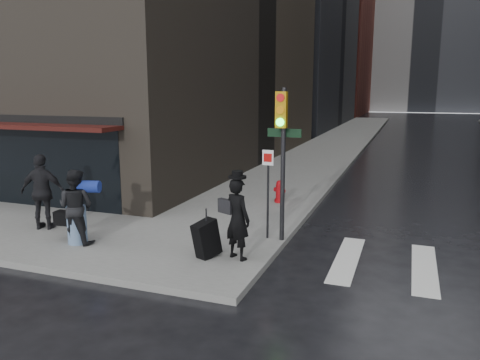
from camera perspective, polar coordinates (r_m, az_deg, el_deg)
The scene contains 10 objects.
ground at distance 10.82m, azimuth -6.76°, elevation -9.04°, with size 140.00×140.00×0.00m, color black.
sidewalk_left at distance 36.52m, azimuth 12.71°, elevation 5.08°, with size 4.00×50.00×0.15m, color slate.
bldg_left_far at distance 73.79m, azimuth 6.38°, elevation 18.22°, with size 22.00×20.00×26.00m, color brown.
bldg_distant at distance 87.92m, azimuth 21.90°, elevation 18.32°, with size 40.00×12.00×32.00m, color slate.
storefront at distance 16.08m, azimuth -26.56°, elevation 3.18°, with size 8.40×1.11×2.83m.
man_overcoat at distance 9.87m, azimuth -1.10°, elevation -5.09°, with size 1.29×0.85×1.93m.
man_jeans at distance 11.47m, azimuth -19.39°, elevation -3.06°, with size 1.27×0.73×1.75m.
man_greycoat at distance 12.93m, azimuth -22.90°, elevation -1.35°, with size 1.22×0.77×1.94m.
traffic_light at distance 10.77m, azimuth 5.02°, elevation 4.41°, with size 0.90×0.42×3.58m.
fire_hydrant at distance 14.91m, azimuth 4.83°, elevation -1.52°, with size 0.41×0.31×0.71m.
Camera 1 is at (4.64, -9.04, 3.70)m, focal length 35.00 mm.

